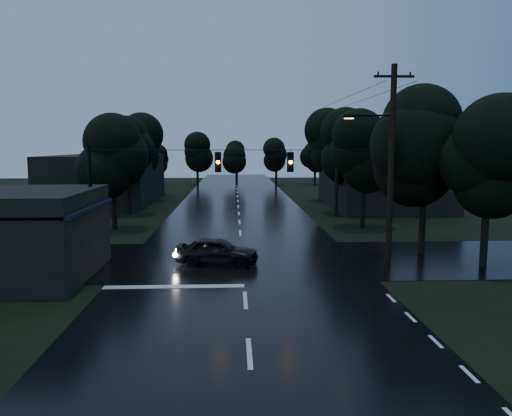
{
  "coord_description": "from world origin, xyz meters",
  "views": [
    {
      "loc": [
        -0.42,
        -13.84,
        6.02
      ],
      "look_at": [
        0.77,
        12.84,
        2.66
      ],
      "focal_mm": 35.0,
      "sensor_mm": 36.0,
      "label": 1
    }
  ],
  "objects": [
    {
      "name": "tree_right_b",
      "position": [
        9.6,
        30.0,
        5.99
      ],
      "size": [
        4.48,
        4.48,
        9.44
      ],
      "color": "black",
      "rests_on": "ground"
    },
    {
      "name": "tree_corner_near",
      "position": [
        10.0,
        13.0,
        5.99
      ],
      "size": [
        4.48,
        4.48,
        9.44
      ],
      "color": "black",
      "rests_on": "ground"
    },
    {
      "name": "tree_corner_far",
      "position": [
        12.0,
        10.0,
        5.24
      ],
      "size": [
        3.92,
        3.92,
        8.26
      ],
      "color": "black",
      "rests_on": "ground"
    },
    {
      "name": "tree_left_b",
      "position": [
        -9.6,
        30.0,
        5.62
      ],
      "size": [
        4.2,
        4.2,
        8.85
      ],
      "color": "black",
      "rests_on": "ground"
    },
    {
      "name": "main_road",
      "position": [
        0.0,
        30.0,
        0.0
      ],
      "size": [
        12.0,
        120.0,
        0.02
      ],
      "primitive_type": "cube",
      "color": "black",
      "rests_on": "ground"
    },
    {
      "name": "span_signals",
      "position": [
        0.56,
        10.99,
        5.24
      ],
      "size": [
        15.0,
        0.37,
        1.12
      ],
      "color": "black",
      "rests_on": "ground"
    },
    {
      "name": "building_far_left",
      "position": [
        -14.0,
        40.0,
        2.5
      ],
      "size": [
        10.0,
        16.0,
        5.0
      ],
      "primitive_type": "cube",
      "color": "black",
      "rests_on": "ground"
    },
    {
      "name": "building_far_right",
      "position": [
        14.0,
        34.0,
        2.2
      ],
      "size": [
        10.0,
        14.0,
        4.4
      ],
      "primitive_type": "cube",
      "color": "black",
      "rests_on": "ground"
    },
    {
      "name": "ground",
      "position": [
        0.0,
        0.0,
        0.0
      ],
      "size": [
        160.0,
        160.0,
        0.0
      ],
      "primitive_type": "plane",
      "color": "black",
      "rests_on": "ground"
    },
    {
      "name": "tree_right_a",
      "position": [
        9.0,
        22.0,
        5.62
      ],
      "size": [
        4.2,
        4.2,
        8.85
      ],
      "color": "black",
      "rests_on": "ground"
    },
    {
      "name": "utility_pole_main",
      "position": [
        7.41,
        11.0,
        5.26
      ],
      "size": [
        3.5,
        0.3,
        10.0
      ],
      "color": "black",
      "rests_on": "ground"
    },
    {
      "name": "anchor_pole_left",
      "position": [
        -7.5,
        11.0,
        3.0
      ],
      "size": [
        0.18,
        0.18,
        6.0
      ],
      "primitive_type": "cylinder",
      "color": "black",
      "rests_on": "ground"
    },
    {
      "name": "tree_right_c",
      "position": [
        10.2,
        40.0,
        6.37
      ],
      "size": [
        4.76,
        4.76,
        10.03
      ],
      "color": "black",
      "rests_on": "ground"
    },
    {
      "name": "utility_pole_far",
      "position": [
        8.3,
        28.0,
        3.88
      ],
      "size": [
        2.0,
        0.3,
        7.5
      ],
      "color": "black",
      "rests_on": "ground"
    },
    {
      "name": "tree_left_c",
      "position": [
        -10.2,
        40.0,
        5.99
      ],
      "size": [
        4.48,
        4.48,
        9.44
      ],
      "color": "black",
      "rests_on": "ground"
    },
    {
      "name": "car",
      "position": [
        -1.28,
        11.0,
        0.71
      ],
      "size": [
        4.34,
        2.23,
        1.41
      ],
      "primitive_type": "imported",
      "rotation": [
        0.0,
        0.0,
        1.43
      ],
      "color": "black",
      "rests_on": "ground"
    },
    {
      "name": "cross_street",
      "position": [
        0.0,
        12.0,
        0.0
      ],
      "size": [
        60.0,
        9.0,
        0.02
      ],
      "primitive_type": "cube",
      "color": "black",
      "rests_on": "ground"
    },
    {
      "name": "tree_left_a",
      "position": [
        -9.0,
        22.0,
        5.24
      ],
      "size": [
        3.92,
        3.92,
        8.26
      ],
      "color": "black",
      "rests_on": "ground"
    }
  ]
}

